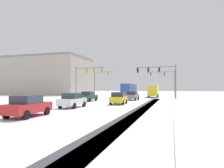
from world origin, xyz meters
TOP-DOWN VIEW (x-y plane):
  - wheel_track_left_lane at (6.04, 17.93)m, footprint 0.93×39.44m
  - wheel_track_right_lane at (5.55, 17.93)m, footprint 1.16×39.44m
  - wheel_track_center at (5.99, 17.93)m, footprint 1.07×39.44m
  - sidewalk_kerb_right at (10.88, 16.14)m, footprint 4.00×39.44m
  - traffic_signal_far_left at (-8.15, 41.88)m, footprint 5.02×0.38m
  - traffic_signal_near_right at (6.51, 33.90)m, footprint 7.41×0.47m
  - traffic_signal_near_left at (-7.13, 31.73)m, footprint 5.94×0.59m
  - traffic_signal_far_right at (7.40, 45.75)m, footprint 6.02×0.59m
  - car_grey_lead at (1.92, 31.60)m, footprint 1.96×4.17m
  - car_dark_green_second at (-4.49, 26.48)m, footprint 1.90×4.13m
  - car_yellow_cab_third at (1.92, 21.78)m, footprint 2.00×4.19m
  - car_white_fourth at (-1.78, 15.69)m, footprint 1.88×4.13m
  - car_red_fifth at (-1.65, 8.32)m, footprint 1.98×4.17m
  - bus_oncoming at (-3.04, 52.82)m, footprint 2.73×11.02m
  - box_truck_delivery at (4.54, 44.38)m, footprint 2.45×7.46m
  - office_building_far_left_block at (-33.26, 56.01)m, footprint 28.71×17.25m

SIDE VIEW (x-z plane):
  - wheel_track_left_lane at x=6.04m, z-range 0.00..0.01m
  - wheel_track_right_lane at x=5.55m, z-range 0.00..0.01m
  - wheel_track_center at x=5.99m, z-range 0.00..0.01m
  - sidewalk_kerb_right at x=10.88m, z-range 0.00..0.12m
  - car_grey_lead at x=1.92m, z-range 0.01..1.63m
  - car_dark_green_second at x=-4.49m, z-range 0.01..1.63m
  - car_yellow_cab_third at x=1.92m, z-range 0.01..1.63m
  - car_white_fourth at x=-1.78m, z-range 0.01..1.63m
  - car_red_fifth at x=-1.65m, z-range 0.01..1.63m
  - box_truck_delivery at x=4.54m, z-range 0.12..3.14m
  - bus_oncoming at x=-3.04m, z-range 0.30..3.68m
  - traffic_signal_far_left at x=-8.15m, z-range 1.11..7.61m
  - traffic_signal_far_right at x=7.40m, z-range 1.39..7.89m
  - traffic_signal_near_left at x=-7.13m, z-range 1.54..8.04m
  - traffic_signal_near_right at x=6.51m, z-range 1.58..8.08m
  - office_building_far_left_block at x=-33.26m, z-range 0.01..12.66m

